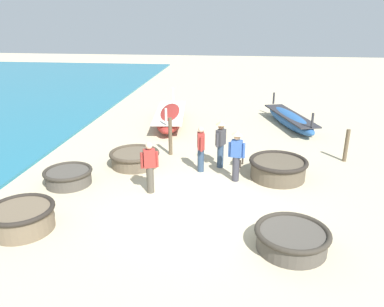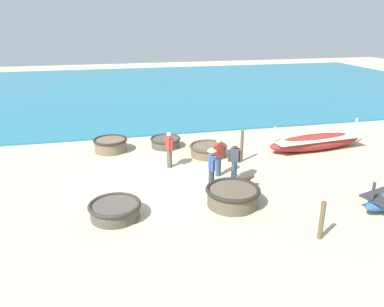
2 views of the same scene
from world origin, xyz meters
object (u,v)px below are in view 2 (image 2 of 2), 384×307
Objects in this scene: coracle_tilted at (115,209)px; dog at (246,178)px; fisherman_standing_left at (212,166)px; fisherman_hauling at (169,149)px; coracle_upturned at (111,144)px; fisherman_with_hat at (235,158)px; long_boat_ochre_hull at (316,142)px; coracle_weathered at (208,150)px; mooring_post_shoreline at (322,220)px; fisherman_crouching at (219,156)px; mooring_post_mid_beach at (242,146)px; coracle_nearest at (165,142)px; coracle_far_right at (233,196)px.

coracle_tilted is 5.05m from dog.
coracle_tilted is at bearing -76.72° from dog.
fisherman_standing_left reaches higher than fisherman_hauling.
coracle_upturned is 0.97× the size of fisherman_standing_left.
long_boat_ochre_hull is at bearing 117.48° from fisherman_with_hat.
coracle_weathered is 1.46× the size of mooring_post_shoreline.
fisherman_crouching is (2.35, -0.23, 0.55)m from coracle_weathered.
fisherman_standing_left is (3.53, -0.86, 0.67)m from coracle_weathered.
fisherman_hauling is 2.21m from fisherman_crouching.
fisherman_standing_left is at bearing -40.34° from mooring_post_mid_beach.
coracle_upturned is 1.13× the size of mooring_post_mid_beach.
mooring_post_mid_beach is at bearing 123.52° from coracle_tilted.
coracle_nearest is 2.40m from coracle_weathered.
mooring_post_mid_beach is at bearing 155.69° from coracle_far_right.
coracle_nearest is 2.67m from coracle_upturned.
coracle_nearest is 0.96× the size of fisherman_hauling.
coracle_weathered is 3.70m from dog.
fisherman_with_hat is (2.65, -5.10, 0.57)m from long_boat_ochre_hull.
fisherman_crouching is (1.33, 1.77, 0.00)m from fisherman_hauling.
long_boat_ochre_hull is at bearing 86.44° from coracle_weathered.
fisherman_hauling reaches higher than coracle_tilted.
coracle_weathered is (1.66, 1.74, 0.02)m from coracle_nearest.
fisherman_standing_left is (3.20, -6.18, 0.57)m from long_boat_ochre_hull.
mooring_post_shoreline is at bearing -29.42° from long_boat_ochre_hull.
long_boat_ochre_hull is 5.78m from fisherman_with_hat.
mooring_post_shoreline is at bearing 13.83° from fisherman_with_hat.
coracle_tilted is at bearing -32.73° from fisherman_hauling.
fisherman_with_hat is (4.64, 1.96, 0.69)m from coracle_nearest.
dog is at bearing 84.10° from fisherman_standing_left.
fisherman_crouching is (-2.48, 4.21, 0.56)m from coracle_tilted.
dog is at bearing -55.52° from long_boat_ochre_hull.
coracle_upturned is (0.01, -2.66, 0.07)m from coracle_nearest.
coracle_far_right is 0.37× the size of long_boat_ochre_hull.
coracle_upturned is at bearing -110.56° from coracle_weathered.
mooring_post_mid_beach reaches higher than coracle_far_right.
long_boat_ochre_hull is at bearing 124.48° from dog.
coracle_nearest is at bearing -169.19° from coracle_far_right.
coracle_upturned is at bearing -147.82° from mooring_post_shoreline.
fisherman_with_hat reaches higher than mooring_post_mid_beach.
coracle_upturned is at bearing -133.82° from fisherman_crouching.
coracle_upturned is 2.40× the size of dog.
coracle_tilted is 6.83m from mooring_post_mid_beach.
coracle_upturned is (-1.65, -4.40, 0.05)m from coracle_weathered.
coracle_nearest is 0.86× the size of coracle_weathered.
fisherman_crouching is 1.31× the size of mooring_post_shoreline.
fisherman_hauling is 3.65m from dog.
long_boat_ochre_hull reaches higher than coracle_tilted.
fisherman_hauling reaches higher than coracle_far_right.
coracle_far_right is at bearing -24.31° from mooring_post_mid_beach.
fisherman_standing_left is 4.49m from mooring_post_shoreline.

